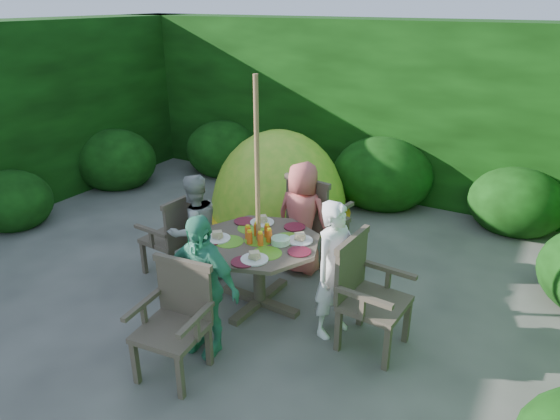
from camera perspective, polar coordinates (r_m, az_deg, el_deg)
The scene contains 13 objects.
ground at distance 5.09m, azimuth -8.21°, elevation -10.16°, with size 60.00×60.00×0.00m, color #484540.
hedge_enclosure at distance 5.57m, azimuth -0.52°, elevation 7.28°, with size 9.00×9.00×2.50m.
patio_table at distance 4.69m, azimuth -2.39°, elevation -4.67°, with size 1.25×1.25×0.83m.
parasol_pole at distance 4.48m, azimuth -2.55°, elevation 1.21°, with size 0.04×0.04×2.20m, color olive.
garden_chair_right at distance 4.28m, azimuth 9.84°, elevation -9.27°, with size 0.54×0.60×0.94m.
garden_chair_left at distance 5.40m, azimuth -12.04°, elevation -2.71°, with size 0.50×0.55×0.87m.
garden_chair_back at distance 5.56m, azimuth 4.00°, elevation -0.80°, with size 0.66×0.61×0.98m.
garden_chair_front at distance 4.05m, azimuth -11.81°, elevation -12.04°, with size 0.58×0.53×0.88m.
child_right at distance 4.32m, azimuth 6.32°, elevation -6.82°, with size 0.46×0.30×1.25m, color white.
child_left at distance 5.15m, azimuth -9.73°, elevation -2.27°, with size 0.57×0.45×1.18m, color #A6A5A0.
child_back at distance 5.29m, azimuth 2.56°, elevation -0.96°, with size 0.60×0.39×1.23m, color #D75C58.
child_front at distance 4.14m, azimuth -8.92°, elevation -8.48°, with size 0.73×0.30×1.24m, color #45A27E.
dome_tent at distance 7.02m, azimuth -0.20°, elevation -0.13°, with size 2.15×2.15×2.30m.
Camera 1 is at (2.72, -3.29, 2.77)m, focal length 32.00 mm.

